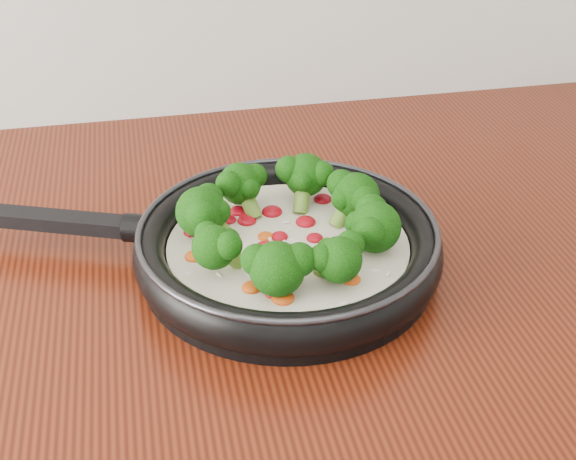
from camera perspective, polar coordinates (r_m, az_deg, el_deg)
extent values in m
cylinder|color=black|center=(0.83, 0.00, -2.58)|extent=(0.40, 0.40, 0.01)
torus|color=black|center=(0.81, 0.00, -1.18)|extent=(0.42, 0.42, 0.03)
torus|color=#2D2D33|center=(0.80, 0.00, 0.13)|extent=(0.41, 0.41, 0.01)
cube|color=black|center=(0.88, -16.30, 0.60)|extent=(0.19, 0.09, 0.02)
cylinder|color=black|center=(0.85, -11.07, 0.13)|extent=(0.04, 0.04, 0.03)
cylinder|color=silver|center=(0.82, 0.00, -1.60)|extent=(0.33, 0.33, 0.02)
ellipsoid|color=#A50814|center=(0.83, -7.12, -0.14)|extent=(0.02, 0.02, 0.01)
ellipsoid|color=#A50814|center=(0.89, 2.59, 2.30)|extent=(0.03, 0.03, 0.01)
ellipsoid|color=#CE480D|center=(0.75, -2.74, -4.30)|extent=(0.03, 0.03, 0.01)
ellipsoid|color=#A50814|center=(0.82, 2.00, -0.61)|extent=(0.03, 0.03, 0.01)
ellipsoid|color=#A50814|center=(0.82, -0.63, -0.50)|extent=(0.02, 0.02, 0.01)
ellipsoid|color=#CE480D|center=(0.82, -1.68, -0.49)|extent=(0.02, 0.02, 0.01)
ellipsoid|color=#A50814|center=(0.86, -1.20, 1.35)|extent=(0.03, 0.03, 0.01)
ellipsoid|color=#A50814|center=(0.85, -3.07, 0.69)|extent=(0.03, 0.03, 0.01)
ellipsoid|color=#CE480D|center=(0.76, 4.72, -3.69)|extent=(0.02, 0.02, 0.01)
ellipsoid|color=#A50814|center=(0.85, 1.32, 0.59)|extent=(0.03, 0.03, 0.01)
ellipsoid|color=#A50814|center=(0.87, -3.72, 1.41)|extent=(0.02, 0.02, 0.01)
ellipsoid|color=#CE480D|center=(0.79, -7.01, -1.97)|extent=(0.03, 0.03, 0.01)
ellipsoid|color=#A50814|center=(0.74, -1.16, -4.75)|extent=(0.02, 0.02, 0.01)
ellipsoid|color=#A50814|center=(0.77, 0.47, -3.04)|extent=(0.02, 0.02, 0.01)
ellipsoid|color=#CE480D|center=(0.84, 6.27, 0.14)|extent=(0.02, 0.02, 0.01)
ellipsoid|color=#A50814|center=(0.86, -3.04, 0.97)|extent=(0.02, 0.02, 0.01)
ellipsoid|color=#A50814|center=(0.80, -1.75, -1.28)|extent=(0.02, 0.02, 0.01)
ellipsoid|color=#CE480D|center=(0.73, -0.39, -5.09)|extent=(0.03, 0.03, 0.01)
ellipsoid|color=#A50814|center=(0.85, -4.47, 0.75)|extent=(0.02, 0.02, 0.01)
ellipsoid|color=white|center=(0.79, -2.30, -2.22)|extent=(0.01, 0.01, 0.00)
ellipsoid|color=white|center=(0.82, 0.19, -0.75)|extent=(0.01, 0.01, 0.00)
ellipsoid|color=white|center=(0.81, -0.91, -1.10)|extent=(0.01, 0.01, 0.00)
ellipsoid|color=white|center=(0.83, -0.06, -0.09)|extent=(0.01, 0.01, 0.00)
ellipsoid|color=white|center=(0.81, 0.64, -0.90)|extent=(0.01, 0.01, 0.00)
ellipsoid|color=white|center=(0.89, -4.07, 2.06)|extent=(0.01, 0.01, 0.00)
ellipsoid|color=white|center=(0.91, 1.89, 2.86)|extent=(0.01, 0.01, 0.00)
ellipsoid|color=white|center=(0.77, -1.25, -3.22)|extent=(0.01, 0.01, 0.00)
ellipsoid|color=white|center=(0.90, 3.71, 2.59)|extent=(0.01, 0.01, 0.00)
ellipsoid|color=white|center=(0.77, -7.46, -3.26)|extent=(0.01, 0.01, 0.00)
ellipsoid|color=white|center=(0.90, 2.67, 2.63)|extent=(0.01, 0.01, 0.00)
ellipsoid|color=white|center=(0.90, 2.57, 2.62)|extent=(0.01, 0.01, 0.00)
ellipsoid|color=white|center=(0.77, -5.13, -3.36)|extent=(0.01, 0.01, 0.00)
ellipsoid|color=white|center=(0.73, 4.25, -5.45)|extent=(0.01, 0.01, 0.00)
ellipsoid|color=white|center=(0.91, 1.18, 2.77)|extent=(0.01, 0.01, 0.00)
ellipsoid|color=white|center=(0.82, -1.37, -0.66)|extent=(0.01, 0.01, 0.00)
ellipsoid|color=white|center=(0.89, -3.41, 2.31)|extent=(0.01, 0.01, 0.00)
ellipsoid|color=white|center=(0.77, -3.33, -2.83)|extent=(0.01, 0.01, 0.00)
ellipsoid|color=white|center=(0.83, 4.70, -0.11)|extent=(0.00, 0.01, 0.00)
ellipsoid|color=white|center=(0.81, 0.38, -1.18)|extent=(0.01, 0.01, 0.00)
ellipsoid|color=white|center=(0.77, 6.51, -3.01)|extent=(0.01, 0.01, 0.00)
ellipsoid|color=white|center=(0.85, -0.09, 0.59)|extent=(0.01, 0.01, 0.00)
ellipsoid|color=white|center=(0.82, -0.36, -0.77)|extent=(0.01, 0.01, 0.00)
ellipsoid|color=white|center=(0.77, 7.45, -3.27)|extent=(0.01, 0.01, 0.00)
ellipsoid|color=white|center=(0.86, 1.43, 1.09)|extent=(0.01, 0.01, 0.00)
ellipsoid|color=white|center=(0.82, 1.86, -0.79)|extent=(0.01, 0.01, 0.00)
cylinder|color=olive|center=(0.80, 5.13, -0.68)|extent=(0.04, 0.03, 0.04)
sphere|color=black|center=(0.79, 6.50, 0.22)|extent=(0.07, 0.07, 0.05)
sphere|color=black|center=(0.80, 6.23, 1.50)|extent=(0.04, 0.04, 0.03)
sphere|color=black|center=(0.77, 6.10, -0.15)|extent=(0.04, 0.04, 0.03)
sphere|color=black|center=(0.79, 5.21, 0.47)|extent=(0.03, 0.03, 0.03)
cylinder|color=olive|center=(0.84, 4.08, 1.24)|extent=(0.04, 0.03, 0.04)
sphere|color=black|center=(0.84, 5.09, 2.53)|extent=(0.07, 0.07, 0.05)
sphere|color=black|center=(0.85, 3.98, 3.44)|extent=(0.04, 0.04, 0.03)
sphere|color=black|center=(0.82, 5.73, 2.26)|extent=(0.04, 0.04, 0.03)
sphere|color=black|center=(0.83, 4.12, 2.32)|extent=(0.03, 0.03, 0.03)
cylinder|color=olive|center=(0.87, 1.06, 2.46)|extent=(0.03, 0.04, 0.04)
sphere|color=black|center=(0.87, 1.34, 4.13)|extent=(0.06, 0.06, 0.05)
sphere|color=black|center=(0.87, 0.06, 4.55)|extent=(0.04, 0.04, 0.03)
sphere|color=black|center=(0.86, 2.50, 4.23)|extent=(0.04, 0.04, 0.03)
sphere|color=black|center=(0.86, 1.10, 3.70)|extent=(0.03, 0.03, 0.02)
cylinder|color=olive|center=(0.86, -2.88, 1.96)|extent=(0.03, 0.04, 0.04)
sphere|color=black|center=(0.86, -3.60, 3.46)|extent=(0.06, 0.06, 0.05)
sphere|color=black|center=(0.85, -4.41, 3.44)|extent=(0.04, 0.04, 0.03)
sphere|color=black|center=(0.86, -2.47, 4.05)|extent=(0.04, 0.04, 0.03)
sphere|color=black|center=(0.85, -2.93, 3.11)|extent=(0.03, 0.03, 0.02)
cylinder|color=olive|center=(0.82, -5.10, 0.19)|extent=(0.04, 0.03, 0.04)
sphere|color=black|center=(0.81, -6.47, 1.34)|extent=(0.07, 0.07, 0.05)
sphere|color=black|center=(0.79, -6.39, 1.06)|extent=(0.04, 0.04, 0.03)
sphere|color=black|center=(0.82, -5.92, 2.40)|extent=(0.04, 0.04, 0.03)
sphere|color=black|center=(0.81, -5.22, 1.39)|extent=(0.04, 0.04, 0.03)
cylinder|color=olive|center=(0.77, -4.26, -1.94)|extent=(0.04, 0.03, 0.04)
sphere|color=black|center=(0.75, -5.53, -1.30)|extent=(0.06, 0.06, 0.04)
sphere|color=black|center=(0.74, -4.44, -1.17)|extent=(0.04, 0.04, 0.03)
sphere|color=black|center=(0.76, -6.01, -0.28)|extent=(0.03, 0.03, 0.03)
sphere|color=black|center=(0.76, -4.41, -0.70)|extent=(0.03, 0.03, 0.02)
cylinder|color=olive|center=(0.75, -0.63, -3.16)|extent=(0.03, 0.04, 0.03)
sphere|color=black|center=(0.72, -0.81, -2.92)|extent=(0.07, 0.07, 0.05)
sphere|color=black|center=(0.72, 0.83, -2.22)|extent=(0.04, 0.04, 0.03)
sphere|color=black|center=(0.73, -2.35, -2.24)|extent=(0.04, 0.04, 0.03)
sphere|color=black|center=(0.74, -0.63, -1.99)|extent=(0.03, 0.03, 0.03)
cylinder|color=olive|center=(0.75, 2.92, -2.65)|extent=(0.03, 0.04, 0.04)
sphere|color=black|center=(0.73, 3.80, -2.23)|extent=(0.06, 0.06, 0.05)
sphere|color=black|center=(0.74, 4.63, -1.10)|extent=(0.04, 0.04, 0.03)
sphere|color=black|center=(0.72, 2.52, -2.08)|extent=(0.03, 0.03, 0.03)
sphere|color=black|center=(0.74, 3.00, -1.43)|extent=(0.03, 0.03, 0.02)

